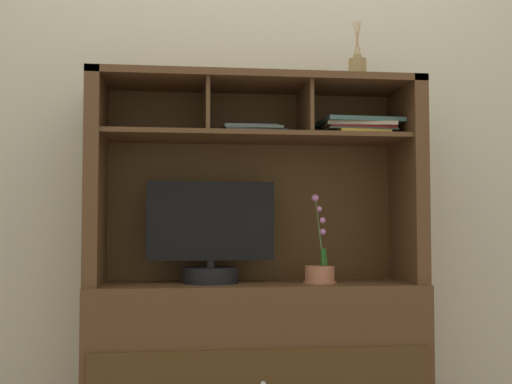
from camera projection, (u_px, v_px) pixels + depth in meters
The scene contains 7 objects.
back_wall at pixel (250, 92), 3.12m from camera, with size 6.00×0.02×2.80m, color beige.
media_console at pixel (256, 303), 2.83m from camera, with size 1.41×0.46×1.40m.
tv_monitor at pixel (210, 242), 2.83m from camera, with size 0.54×0.24×0.43m.
potted_orchid at pixel (320, 271), 2.82m from camera, with size 0.14×0.14×0.38m.
magazine_stack_left at pixel (358, 128), 2.93m from camera, with size 0.36×0.27×0.08m.
magazine_stack_centre at pixel (251, 131), 2.87m from camera, with size 0.29×0.24×0.04m.
diffuser_bottle at pixel (357, 70), 2.95m from camera, with size 0.08×0.08×0.28m.
Camera 1 is at (-0.34, -2.83, 0.76)m, focal length 46.54 mm.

